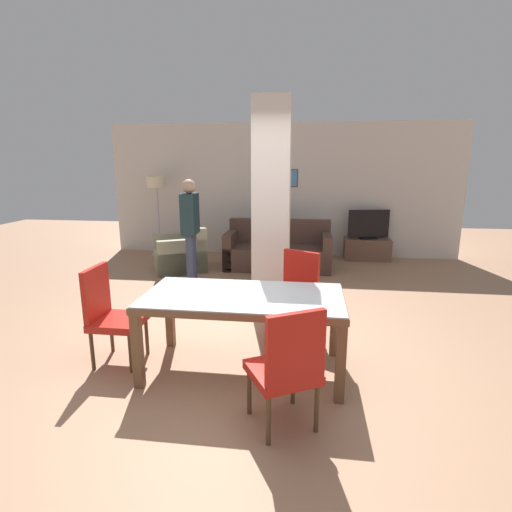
{
  "coord_description": "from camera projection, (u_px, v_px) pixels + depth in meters",
  "views": [
    {
      "loc": [
        0.56,
        -3.41,
        1.93
      ],
      "look_at": [
        0.0,
        0.89,
        0.9
      ],
      "focal_mm": 28.0,
      "sensor_mm": 36.0,
      "label": 1
    }
  ],
  "objects": [
    {
      "name": "ground_plane",
      "position": [
        244.0,
        369.0,
        3.8
      ],
      "size": [
        18.0,
        18.0,
        0.0
      ],
      "primitive_type": "plane",
      "color": "#A37859"
    },
    {
      "name": "back_wall",
      "position": [
        281.0,
        190.0,
        8.24
      ],
      "size": [
        7.2,
        0.09,
        2.7
      ],
      "color": "silver",
      "rests_on": "ground_plane"
    },
    {
      "name": "divider_pillar",
      "position": [
        271.0,
        209.0,
        5.04
      ],
      "size": [
        0.46,
        0.38,
        2.7
      ],
      "color": "silver",
      "rests_on": "ground_plane"
    },
    {
      "name": "dining_table",
      "position": [
        243.0,
        309.0,
        3.66
      ],
      "size": [
        1.82,
        0.92,
        0.75
      ],
      "color": "brown",
      "rests_on": "ground_plane"
    },
    {
      "name": "dining_chair_head_left",
      "position": [
        110.0,
        312.0,
        3.85
      ],
      "size": [
        0.46,
        0.46,
        0.96
      ],
      "rotation": [
        0.0,
        0.0,
        -1.57
      ],
      "color": "#B01F16",
      "rests_on": "ground_plane"
    },
    {
      "name": "dining_chair_far_right",
      "position": [
        295.0,
        292.0,
        4.44
      ],
      "size": [
        0.62,
        0.62,
        0.96
      ],
      "rotation": [
        0.0,
        0.0,
        2.65
      ],
      "color": "#B11A12",
      "rests_on": "ground_plane"
    },
    {
      "name": "dining_chair_near_right",
      "position": [
        287.0,
        365.0,
        2.84
      ],
      "size": [
        0.63,
        0.63,
        0.96
      ],
      "rotation": [
        0.0,
        0.0,
        0.5
      ],
      "color": "#B51B13",
      "rests_on": "ground_plane"
    },
    {
      "name": "sofa",
      "position": [
        278.0,
        252.0,
        7.42
      ],
      "size": [
        1.92,
        0.89,
        0.86
      ],
      "rotation": [
        0.0,
        0.0,
        3.14
      ],
      "color": "#493229",
      "rests_on": "ground_plane"
    },
    {
      "name": "armchair",
      "position": [
        182.0,
        255.0,
        7.23
      ],
      "size": [
        1.13,
        1.11,
        0.81
      ],
      "rotation": [
        0.0,
        0.0,
        2.06
      ],
      "color": "#99987C",
      "rests_on": "ground_plane"
    },
    {
      "name": "coffee_table",
      "position": [
        276.0,
        273.0,
        6.38
      ],
      "size": [
        0.66,
        0.5,
        0.39
      ],
      "color": "brown",
      "rests_on": "ground_plane"
    },
    {
      "name": "bottle",
      "position": [
        284.0,
        257.0,
        6.21
      ],
      "size": [
        0.06,
        0.06,
        0.26
      ],
      "color": "#4C2D14",
      "rests_on": "coffee_table"
    },
    {
      "name": "tv_stand",
      "position": [
        367.0,
        249.0,
        8.01
      ],
      "size": [
        0.9,
        0.4,
        0.43
      ],
      "color": "brown",
      "rests_on": "ground_plane"
    },
    {
      "name": "tv_screen",
      "position": [
        369.0,
        225.0,
        7.9
      ],
      "size": [
        0.81,
        0.26,
        0.58
      ],
      "rotation": [
        0.0,
        0.0,
        3.34
      ],
      "color": "black",
      "rests_on": "tv_stand"
    },
    {
      "name": "floor_lamp",
      "position": [
        157.0,
        189.0,
        8.16
      ],
      "size": [
        0.39,
        0.39,
        1.64
      ],
      "color": "#B7B7BC",
      "rests_on": "ground_plane"
    },
    {
      "name": "standing_person",
      "position": [
        190.0,
        224.0,
        6.34
      ],
      "size": [
        0.23,
        0.39,
        1.66
      ],
      "rotation": [
        0.0,
        0.0,
        -1.54
      ],
      "color": "#353E59",
      "rests_on": "ground_plane"
    }
  ]
}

